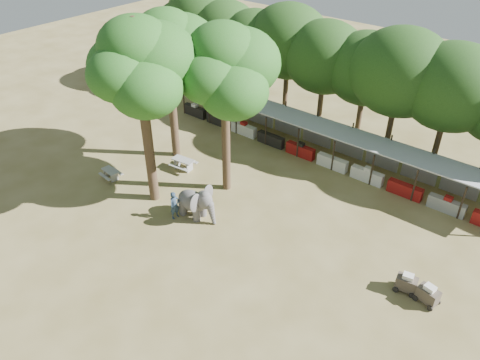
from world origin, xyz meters
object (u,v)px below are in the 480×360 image
Objects in this scene: elephant at (196,202)px; yard_tree_back at (225,69)px; yard_tree_center at (140,65)px; handler at (175,205)px; picnic_table_near at (111,173)px; picnic_table_far at (183,163)px; cart_front at (428,294)px; yard_tree_left at (168,50)px; cart_back at (407,283)px.

yard_tree_back is at bearing 97.47° from elephant.
yard_tree_center is 6.30× the size of handler.
picnic_table_near is at bearing -147.34° from yard_tree_back.
cart_front is (18.75, -1.29, 0.03)m from picnic_table_far.
yard_tree_center is 4.08× the size of elephant.
handler is at bearing 4.03° from picnic_table_near.
elephant is 1.54× the size of handler.
picnic_table_near is 5.24m from picnic_table_far.
handler is (-0.25, -4.79, -7.59)m from yard_tree_back.
elephant is at bearing -158.61° from cart_front.
yard_tree_left reaches higher than picnic_table_near.
handler is 6.84m from picnic_table_near.
picnic_table_far is (-0.93, 3.66, -8.67)m from yard_tree_center.
picnic_table_far is at bearing 165.78° from cart_back.
handler is at bearing -177.19° from cart_back.
cart_back is (17.58, -1.20, 0.02)m from picnic_table_far.
cart_front is (14.06, 2.21, -0.55)m from elephant.
cart_back is at bearing 8.39° from yard_tree_center.
yard_tree_back reaches higher than picnic_table_near.
picnic_table_near is (-7.07, -4.53, -8.09)m from yard_tree_back.
yard_tree_back is 3.85× the size of elephant.
yard_tree_left is 8.54× the size of cart_back.
picnic_table_near is (-6.82, 0.25, -0.50)m from handler.
picnic_table_near is (-1.07, -5.53, -7.74)m from yard_tree_left.
yard_tree_left reaches higher than cart_front.
picnic_table_far is (-3.93, -0.35, -8.00)m from yard_tree_back.
yard_tree_left is 5.76× the size of handler.
picnic_table_near is (-4.07, -0.53, -8.75)m from yard_tree_center.
elephant is 13.11m from cart_back.
yard_tree_left is 8.35× the size of cart_front.
cart_back is at bearing 14.37° from picnic_table_near.
picnic_table_near is (-7.83, -0.69, -0.67)m from elephant.
picnic_table_far is 1.38× the size of cart_front.
picnic_table_far is 1.41× the size of cart_back.
yard_tree_left reaches higher than cart_back.
cart_back reaches higher than picnic_table_near.
yard_tree_center is at bearing -126.86° from yard_tree_back.
picnic_table_near is at bearing -133.74° from picnic_table_far.
yard_tree_back is at bearing -1.80° from picnic_table_far.
elephant reaches higher than handler.
picnic_table_far is at bearing -174.97° from yard_tree_back.
yard_tree_back is 16.91m from cart_front.
yard_tree_left is 3.73× the size of elephant.
elephant is (3.76, 0.15, -8.08)m from yard_tree_center.
handler is (5.75, -5.79, -7.24)m from yard_tree_left.
yard_tree_center is (3.00, -5.00, 1.01)m from yard_tree_left.
cart_back is (-1.17, 0.09, -0.00)m from cart_front.
cart_front is (14.82, -1.63, -7.97)m from yard_tree_back.
picnic_table_far reaches higher than picnic_table_near.
yard_tree_center reaches higher than handler.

